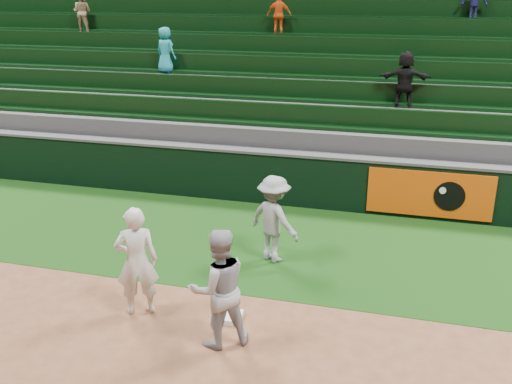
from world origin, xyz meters
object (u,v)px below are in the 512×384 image
baserunner (219,288)px  base_coach (274,219)px  first_baseman (137,261)px  first_base (230,317)px

baserunner → base_coach: baserunner is taller
first_baseman → base_coach: (1.58, 2.28, -0.05)m
first_baseman → base_coach: size_ratio=1.08×
baserunner → first_base: bearing=-120.3°
first_base → first_baseman: (-1.40, -0.16, 0.83)m
first_baseman → baserunner: (1.45, -0.45, -0.00)m
baserunner → base_coach: 2.73m
base_coach → baserunner: bearing=114.9°
first_base → first_baseman: bearing=-173.6°
first_baseman → base_coach: 2.77m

